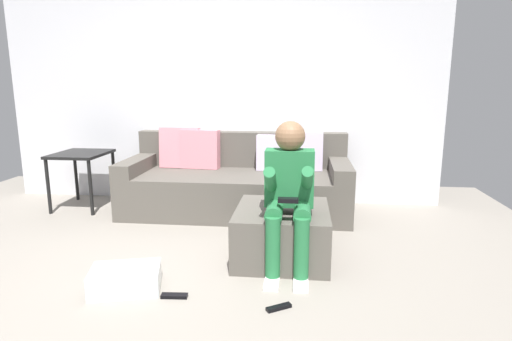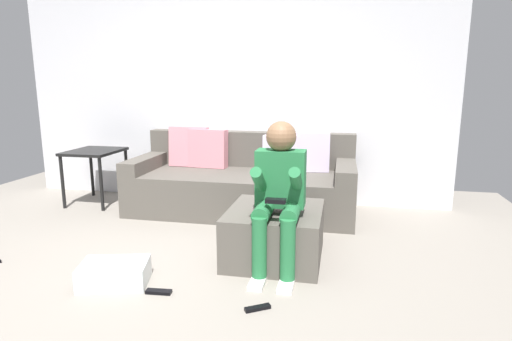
{
  "view_description": "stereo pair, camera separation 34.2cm",
  "coord_description": "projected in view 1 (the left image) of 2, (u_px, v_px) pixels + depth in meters",
  "views": [
    {
      "loc": [
        0.94,
        -2.41,
        1.33
      ],
      "look_at": [
        0.54,
        1.25,
        0.57
      ],
      "focal_mm": 29.42,
      "sensor_mm": 36.0,
      "label": 1
    },
    {
      "loc": [
        1.28,
        -2.36,
        1.33
      ],
      "look_at": [
        0.54,
        1.25,
        0.57
      ],
      "focal_mm": 29.42,
      "sensor_mm": 36.0,
      "label": 2
    }
  ],
  "objects": [
    {
      "name": "ground_plane",
      "position": [
        153.0,
        294.0,
        2.72
      ],
      "size": [
        6.43,
        6.43,
        0.0
      ],
      "primitive_type": "plane",
      "color": "gray"
    },
    {
      "name": "wall_back",
      "position": [
        219.0,
        80.0,
        4.72
      ],
      "size": [
        4.95,
        0.1,
        2.76
      ],
      "primitive_type": "cube",
      "color": "silver",
      "rests_on": "ground_plane"
    },
    {
      "name": "couch_sectional",
      "position": [
        238.0,
        183.0,
        4.46
      ],
      "size": [
        2.32,
        0.96,
        0.87
      ],
      "color": "#59544C",
      "rests_on": "ground_plane"
    },
    {
      "name": "ottoman",
      "position": [
        282.0,
        233.0,
        3.26
      ],
      "size": [
        0.71,
        0.76,
        0.39
      ],
      "primitive_type": "cube",
      "color": "#59544C",
      "rests_on": "ground_plane"
    },
    {
      "name": "person_seated",
      "position": [
        289.0,
        188.0,
        2.99
      ],
      "size": [
        0.35,
        0.59,
        1.08
      ],
      "color": "#26723F",
      "rests_on": "ground_plane"
    },
    {
      "name": "storage_bin",
      "position": [
        126.0,
        279.0,
        2.75
      ],
      "size": [
        0.5,
        0.4,
        0.15
      ],
      "primitive_type": "cube",
      "rotation": [
        0.0,
        0.0,
        0.26
      ],
      "color": "silver",
      "rests_on": "ground_plane"
    },
    {
      "name": "side_table",
      "position": [
        81.0,
        161.0,
        4.54
      ],
      "size": [
        0.52,
        0.61,
        0.61
      ],
      "color": "black",
      "rests_on": "ground_plane"
    },
    {
      "name": "remote_near_ottoman",
      "position": [
        279.0,
        307.0,
        2.53
      ],
      "size": [
        0.16,
        0.12,
        0.02
      ],
      "primitive_type": "cube",
      "rotation": [
        0.0,
        0.0,
        0.56
      ],
      "color": "black",
      "rests_on": "ground_plane"
    },
    {
      "name": "remote_by_storage_bin",
      "position": [
        174.0,
        296.0,
        2.67
      ],
      "size": [
        0.17,
        0.06,
        0.02
      ],
      "primitive_type": "cube",
      "rotation": [
        0.0,
        0.0,
        0.07
      ],
      "color": "black",
      "rests_on": "ground_plane"
    }
  ]
}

